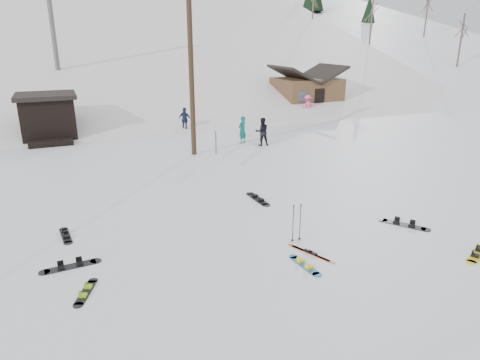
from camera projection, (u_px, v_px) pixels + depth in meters
name	position (u px, v px, depth m)	size (l,w,h in m)	color
ground	(292.00, 307.00, 9.86)	(200.00, 200.00, 0.00)	white
ski_slope	(99.00, 168.00, 61.64)	(60.00, 75.00, 45.00)	white
ridge_right	(339.00, 144.00, 71.12)	(34.00, 85.00, 36.00)	white
treeline_right	(367.00, 82.00, 59.91)	(20.00, 60.00, 10.00)	black
treeline_crest	(76.00, 69.00, 84.88)	(50.00, 6.00, 10.00)	black
utility_pole	(191.00, 64.00, 21.34)	(2.00, 0.26, 9.00)	#3A2819
trail_sign	(216.00, 130.00, 22.46)	(0.50, 0.09, 1.85)	#595B60
lift_hut	(48.00, 117.00, 25.84)	(3.40, 4.10, 2.75)	black
lift_tower_near	(50.00, 10.00, 32.05)	(2.20, 0.36, 8.00)	#595B60
cabin	(306.00, 93.00, 35.91)	(5.39, 4.40, 3.77)	brown
hero_snowboard	(305.00, 265.00, 11.65)	(0.34, 1.33, 0.09)	#1961A2
hero_skis	(311.00, 253.00, 12.30)	(0.69, 1.55, 0.08)	#AD3B11
ski_poles	(297.00, 223.00, 12.88)	(0.33, 0.09, 1.21)	black
board_scatter_a	(71.00, 266.00, 11.59)	(1.61, 0.40, 0.11)	black
board_scatter_b	(66.00, 235.00, 13.40)	(0.36, 1.38, 0.10)	black
board_scatter_c	(86.00, 292.00, 10.42)	(0.65, 1.21, 0.09)	black
board_scatter_d	(404.00, 224.00, 14.18)	(1.07, 1.46, 0.12)	black
board_scatter_e	(477.00, 254.00, 12.25)	(1.41, 0.81, 0.11)	yellow
board_scatter_f	(258.00, 199.00, 16.41)	(0.37, 1.65, 0.12)	black
skier_teal	(242.00, 130.00, 24.99)	(0.58, 0.38, 1.58)	#0B7367
skier_dark	(262.00, 132.00, 24.42)	(0.78, 0.61, 1.62)	black
skier_pink	(307.00, 106.00, 33.32)	(1.10, 0.63, 1.70)	#F35589
skier_navy	(185.00, 120.00, 28.08)	(0.93, 0.39, 1.58)	#19213F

